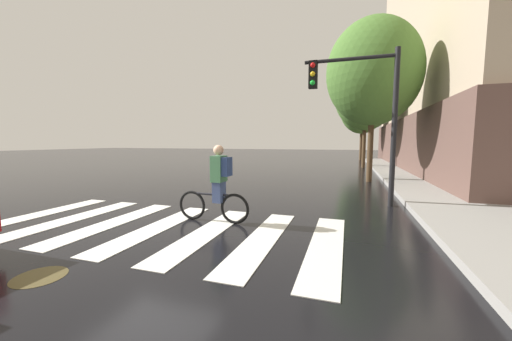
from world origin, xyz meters
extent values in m
plane|color=black|center=(0.00, 0.00, 0.00)|extent=(120.00, 120.00, 0.00)
cube|color=silver|center=(-3.09, 0.00, 0.01)|extent=(0.55, 3.44, 0.01)
cube|color=silver|center=(-1.96, 0.00, 0.01)|extent=(0.55, 3.44, 0.01)
cube|color=silver|center=(-0.83, 0.00, 0.01)|extent=(0.55, 3.44, 0.01)
cube|color=silver|center=(0.30, 0.00, 0.01)|extent=(0.55, 3.44, 0.01)
cube|color=silver|center=(1.42, 0.00, 0.01)|extent=(0.55, 3.44, 0.01)
cube|color=silver|center=(2.55, 0.00, 0.01)|extent=(0.55, 3.44, 0.01)
cube|color=silver|center=(3.68, 0.00, 0.01)|extent=(0.55, 3.44, 0.01)
cylinder|color=#473D1E|center=(0.19, -2.29, 0.00)|extent=(0.64, 0.64, 0.01)
torus|color=black|center=(1.71, 0.73, 0.33)|extent=(0.66, 0.08, 0.66)
torus|color=black|center=(0.66, 0.76, 0.33)|extent=(0.66, 0.08, 0.66)
cylinder|color=black|center=(1.19, 0.74, 0.61)|extent=(0.89, 0.07, 0.05)
cylinder|color=black|center=(1.35, 0.74, 0.68)|extent=(0.04, 0.04, 0.45)
cube|color=#384772|center=(1.35, 0.74, 0.73)|extent=(0.21, 0.29, 0.56)
cube|color=#3F724C|center=(1.35, 0.74, 1.18)|extent=(0.25, 0.37, 0.56)
sphere|color=tan|center=(1.35, 0.74, 1.58)|extent=(0.22, 0.22, 0.22)
cube|color=navy|center=(1.53, 0.73, 1.23)|extent=(0.17, 0.28, 0.40)
cylinder|color=black|center=(5.13, 3.58, 2.10)|extent=(0.14, 0.14, 4.20)
cylinder|color=black|center=(3.93, 3.58, 4.00)|extent=(2.40, 0.10, 0.10)
cube|color=black|center=(2.97, 3.58, 3.65)|extent=(0.24, 0.20, 0.76)
sphere|color=red|center=(2.97, 3.47, 3.89)|extent=(0.14, 0.14, 0.14)
sphere|color=gold|center=(2.97, 3.47, 3.65)|extent=(0.14, 0.14, 0.14)
sphere|color=green|center=(2.97, 3.47, 3.41)|extent=(0.14, 0.14, 0.14)
cylinder|color=gold|center=(7.70, 6.09, 0.47)|extent=(0.22, 0.22, 0.65)
sphere|color=gold|center=(7.70, 6.09, 0.84)|extent=(0.18, 0.18, 0.18)
cylinder|color=gold|center=(7.86, 6.09, 0.51)|extent=(0.12, 0.09, 0.09)
cylinder|color=#4C3823|center=(4.90, 8.58, 1.57)|extent=(0.24, 0.24, 3.14)
ellipsoid|color=#47722D|center=(4.90, 8.58, 4.71)|extent=(3.91, 3.91, 4.50)
cylinder|color=#4C3823|center=(5.00, 15.79, 1.61)|extent=(0.24, 0.24, 3.22)
ellipsoid|color=#47722D|center=(5.00, 15.79, 4.82)|extent=(4.00, 4.00, 4.61)
cylinder|color=#4C3823|center=(5.14, 24.16, 1.61)|extent=(0.24, 0.24, 3.22)
ellipsoid|color=#47722D|center=(5.14, 24.16, 4.82)|extent=(4.00, 4.00, 4.60)
camera|label=1|loc=(3.98, -4.78, 1.76)|focal=19.89mm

